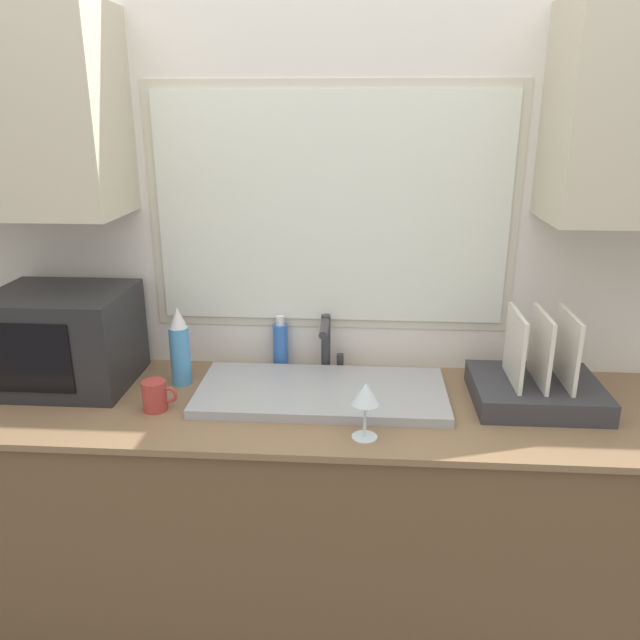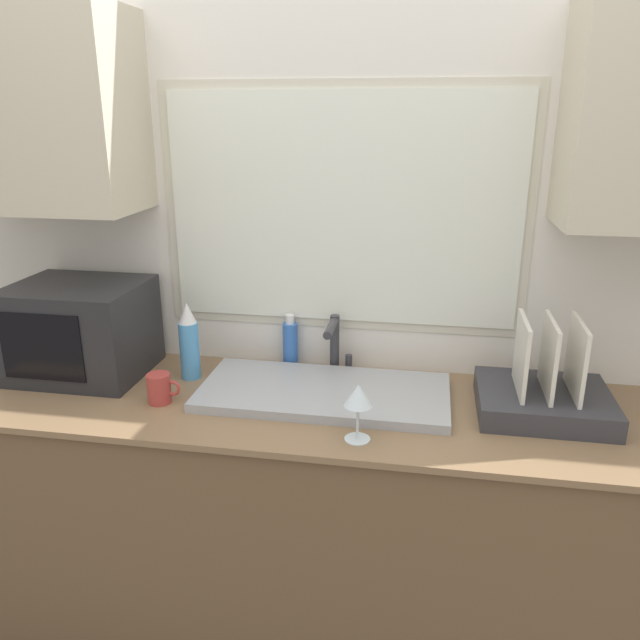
% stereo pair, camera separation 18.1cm
% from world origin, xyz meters
% --- Properties ---
extents(countertop, '(2.26, 0.64, 0.91)m').
position_xyz_m(countertop, '(0.00, 0.30, 0.46)').
color(countertop, brown).
rests_on(countertop, ground_plane).
extents(wall_back, '(6.00, 0.38, 2.60)m').
position_xyz_m(wall_back, '(0.00, 0.60, 1.39)').
color(wall_back, silver).
rests_on(wall_back, ground_plane).
extents(sink_basin, '(0.78, 0.37, 0.03)m').
position_xyz_m(sink_basin, '(-0.01, 0.34, 0.93)').
color(sink_basin, '#9EA0A5').
rests_on(sink_basin, countertop).
extents(faucet, '(0.08, 0.18, 0.20)m').
position_xyz_m(faucet, '(-0.01, 0.54, 1.03)').
color(faucet, '#333338').
rests_on(faucet, countertop).
extents(microwave, '(0.43, 0.36, 0.31)m').
position_xyz_m(microwave, '(-0.86, 0.39, 1.07)').
color(microwave, '#232326').
rests_on(microwave, countertop).
extents(dish_rack, '(0.38, 0.33, 0.29)m').
position_xyz_m(dish_rack, '(0.65, 0.35, 0.97)').
color(dish_rack, '#333338').
rests_on(dish_rack, countertop).
extents(spray_bottle, '(0.07, 0.07, 0.26)m').
position_xyz_m(spray_bottle, '(-0.48, 0.42, 1.04)').
color(spray_bottle, '#4C99D8').
rests_on(spray_bottle, countertop).
extents(soap_bottle, '(0.05, 0.05, 0.19)m').
position_xyz_m(soap_bottle, '(-0.17, 0.57, 0.99)').
color(soap_bottle, blue).
rests_on(soap_bottle, countertop).
extents(mug_near_sink, '(0.11, 0.07, 0.09)m').
position_xyz_m(mug_near_sink, '(-0.51, 0.22, 0.96)').
color(mug_near_sink, '#A53833').
rests_on(mug_near_sink, countertop).
extents(wine_glass, '(0.08, 0.08, 0.17)m').
position_xyz_m(wine_glass, '(0.12, 0.09, 1.04)').
color(wine_glass, silver).
rests_on(wine_glass, countertop).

